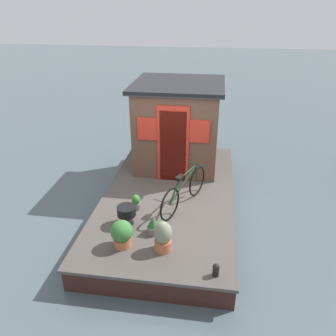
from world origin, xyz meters
The scene contains 10 objects.
ground_plane centered at (0.00, 0.00, 0.00)m, with size 60.00×60.00×0.00m, color #4C5B60.
houseboat_deck centered at (0.00, 0.00, 0.24)m, with size 5.32×2.83×0.49m.
houseboat_cabin centered at (1.55, 0.00, 1.54)m, with size 2.13×2.15×2.09m.
bicycle centered at (-0.51, -0.38, 0.86)m, with size 1.62×0.80×0.80m.
potted_plant_ivy centered at (-0.76, 0.57, 0.64)m, with size 0.18×0.18×0.33m.
potted_plant_fern centered at (-1.92, -0.17, 0.76)m, with size 0.30×0.30×0.56m.
potted_plant_geranium centered at (-1.91, 0.55, 0.74)m, with size 0.38×0.38×0.50m.
potted_plant_rosemary centered at (-1.50, 0.08, 0.66)m, with size 0.23×0.23×0.36m.
charcoal_grill centered at (-1.27, 0.63, 0.75)m, with size 0.36×0.36×0.37m.
mooring_bollard centered at (-2.39, -1.06, 0.60)m, with size 0.11×0.11×0.22m.
Camera 1 is at (-6.37, -0.89, 4.30)m, focal length 35.90 mm.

